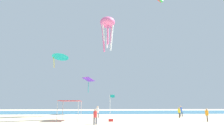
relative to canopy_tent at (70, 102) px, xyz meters
The scene contains 13 objects.
ground 8.62m from the canopy_tent, 23.70° to the right, with size 110.00×110.00×0.10m, color beige.
ocean_strip 26.45m from the canopy_tent, 73.32° to the left, with size 110.00×21.04×0.03m, color teal.
canopy_tent is the anchor object (origin of this frame).
person_near_tent 16.77m from the canopy_tent, 12.96° to the left, with size 0.39×0.40×1.66m.
person_leftmost 17.28m from the canopy_tent, ahead, with size 0.38×0.38×1.58m.
person_central 19.08m from the canopy_tent, 20.39° to the left, with size 0.43×0.43×1.79m.
person_rightmost 5.33m from the canopy_tent, 46.91° to the left, with size 0.47×0.43×1.82m.
person_far_shore 6.20m from the canopy_tent, 55.02° to the right, with size 0.38×0.38×1.60m.
banner_flag 5.52m from the canopy_tent, 17.66° to the right, with size 0.61×0.06×3.26m.
cooler_box 5.95m from the canopy_tent, 16.93° to the right, with size 0.57×0.37×0.35m.
kite_delta_teal 11.46m from the canopy_tent, 114.11° to the left, with size 3.66×3.69×2.66m.
kite_octopus_pink 19.58m from the canopy_tent, 62.99° to the left, with size 4.23×4.23×7.23m.
kite_diamond_purple 16.41m from the canopy_tent, 85.48° to the left, with size 2.97×2.97×3.29m.
Camera 1 is at (-3.55, -21.24, 2.09)m, focal length 29.05 mm.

